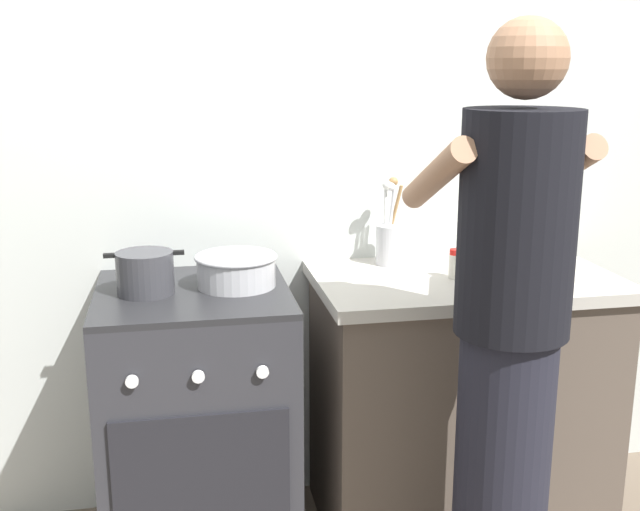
{
  "coord_description": "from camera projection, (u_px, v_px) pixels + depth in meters",
  "views": [
    {
      "loc": [
        -0.4,
        -2.2,
        1.59
      ],
      "look_at": [
        0.05,
        0.12,
        1.0
      ],
      "focal_mm": 43.55,
      "sensor_mm": 36.0,
      "label": 1
    }
  ],
  "objects": [
    {
      "name": "countertop",
      "position": [
        460.0,
        400.0,
        2.69
      ],
      "size": [
        1.0,
        0.6,
        0.9
      ],
      "color": "brown",
      "rests_on": "ground"
    },
    {
      "name": "mixing_bowl",
      "position": [
        236.0,
        269.0,
        2.45
      ],
      "size": [
        0.26,
        0.26,
        0.1
      ],
      "color": "#B7B7BC",
      "rests_on": "stove_range"
    },
    {
      "name": "oil_bottle",
      "position": [
        542.0,
        245.0,
        2.58
      ],
      "size": [
        0.07,
        0.07,
        0.23
      ],
      "color": "gold",
      "rests_on": "countertop"
    },
    {
      "name": "pot",
      "position": [
        145.0,
        273.0,
        2.37
      ],
      "size": [
        0.24,
        0.17,
        0.13
      ],
      "color": "#38383D",
      "rests_on": "stove_range"
    },
    {
      "name": "spice_bottle",
      "position": [
        455.0,
        264.0,
        2.54
      ],
      "size": [
        0.04,
        0.04,
        0.1
      ],
      "color": "silver",
      "rests_on": "countertop"
    },
    {
      "name": "back_wall",
      "position": [
        341.0,
        160.0,
        2.77
      ],
      "size": [
        3.2,
        0.1,
        2.5
      ],
      "color": "silver",
      "rests_on": "ground"
    },
    {
      "name": "person",
      "position": [
        509.0,
        346.0,
        2.05
      ],
      "size": [
        0.41,
        0.5,
        1.7
      ],
      "color": "black",
      "rests_on": "ground"
    },
    {
      "name": "utensil_crock",
      "position": [
        390.0,
        240.0,
        2.71
      ],
      "size": [
        0.1,
        0.1,
        0.31
      ],
      "color": "silver",
      "rests_on": "countertop"
    },
    {
      "name": "stove_range",
      "position": [
        198.0,
        423.0,
        2.52
      ],
      "size": [
        0.6,
        0.62,
        0.9
      ],
      "color": "#2D2D33",
      "rests_on": "ground"
    }
  ]
}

